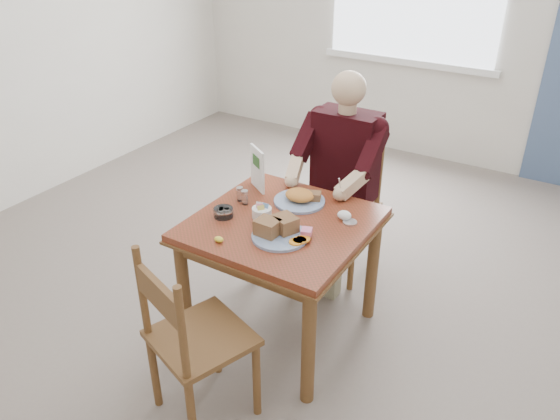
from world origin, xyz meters
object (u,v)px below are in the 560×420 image
Objects in this scene: chair_near at (193,340)px; diner at (341,164)px; table at (282,238)px; chair_far at (344,205)px; far_plate at (301,198)px; near_plate at (279,230)px.

diner reaches higher than chair_near.
chair_far reaches higher than table.
diner is 0.48m from far_plate.
chair_near is at bearing -90.96° from diner.
far_plate is (0.01, 0.98, 0.30)m from chair_near.
diner reaches higher than table.
chair_near is 1.49m from diner.
table is 0.97× the size of chair_far.
chair_far is 0.34m from diner.
diner reaches higher than near_plate.
chair_near is at bearing -90.41° from far_plate.
diner is at bearing 87.92° from far_plate.
near_plate is (0.07, -0.14, 0.15)m from table.
chair_far is 2.84× the size of near_plate.
chair_near is at bearing -90.90° from chair_far.
chair_near reaches higher than far_plate.
near_plate reaches higher than far_plate.
diner is at bearing 90.00° from table.
diner is (0.00, -0.09, 0.33)m from chair_far.
table is 2.75× the size of near_plate.
diner reaches higher than chair_far.
chair_far is at bearing 90.01° from diner.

